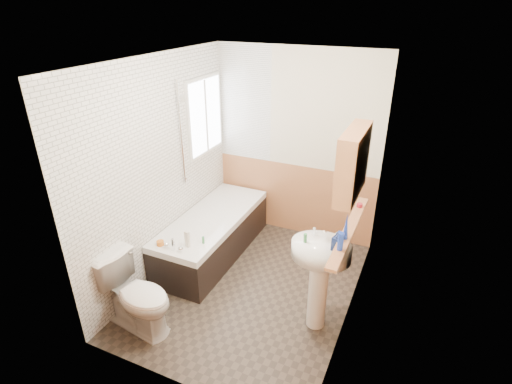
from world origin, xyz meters
TOP-DOWN VIEW (x-y plane):
  - floor at (0.00, 0.00)m, footprint 2.80×2.80m
  - ceiling at (0.00, 0.00)m, footprint 2.80×2.80m
  - wall_back at (0.00, 1.41)m, footprint 2.20×0.02m
  - wall_front at (0.00, -1.41)m, footprint 2.20×0.02m
  - wall_left at (-1.11, 0.00)m, footprint 0.02×2.80m
  - wall_right at (1.11, 0.00)m, footprint 0.02×2.80m
  - wainscot_right at (1.09, 0.00)m, footprint 0.01×2.80m
  - wainscot_front at (0.00, -1.39)m, footprint 2.20×0.01m
  - wainscot_back at (0.00, 1.39)m, footprint 2.20×0.01m
  - tile_cladding_left at (-1.09, 0.00)m, footprint 0.01×2.80m
  - tile_return_back at (-0.73, 1.39)m, footprint 0.75×0.01m
  - window at (-1.06, 0.95)m, footprint 0.03×0.79m
  - bathtub at (-0.73, 0.43)m, footprint 0.70×1.83m
  - shower_riser at (-1.04, 0.37)m, footprint 0.11×0.08m
  - toilet at (-0.76, -0.99)m, footprint 0.84×0.55m
  - sink at (0.84, -0.24)m, footprint 0.56×0.46m
  - pine_shelf at (1.04, -0.05)m, footprint 0.10×1.36m
  - medicine_cabinet at (1.01, -0.12)m, footprint 0.17×0.65m
  - foam_can at (1.04, -0.43)m, footprint 0.06×0.06m
  - green_bottle at (1.04, -0.24)m, footprint 0.07×0.07m
  - black_jar at (1.04, 0.41)m, footprint 0.08×0.08m
  - soap_bottle at (0.99, -0.29)m, footprint 0.14×0.21m
  - clear_bottle at (0.69, -0.28)m, footprint 0.04×0.04m
  - blue_gel at (-0.63, -0.27)m, footprint 0.06×0.04m
  - cream_jar at (-0.92, -0.37)m, footprint 0.09×0.09m
  - orange_bottle at (-0.51, -0.14)m, footprint 0.04×0.04m

SIDE VIEW (x-z plane):
  - floor at x=0.00m, z-range 0.00..0.00m
  - bathtub at x=-0.73m, z-range -0.06..0.63m
  - toilet at x=-0.76m, z-range 0.00..0.77m
  - wainscot_right at x=1.09m, z-range 0.00..1.00m
  - wainscot_front at x=0.00m, z-range 0.00..1.00m
  - wainscot_back at x=0.00m, z-range 0.00..1.00m
  - cream_jar at x=-0.92m, z-range 0.55..0.60m
  - orange_bottle at x=-0.51m, z-range 0.55..0.63m
  - blue_gel at x=-0.63m, z-range 0.55..0.74m
  - sink at x=0.84m, z-range 0.15..1.23m
  - clear_bottle at x=0.69m, z-range 0.97..1.06m
  - soap_bottle at x=0.99m, z-range 0.97..1.06m
  - pine_shelf at x=1.04m, z-range 1.04..1.07m
  - black_jar at x=1.04m, z-range 1.07..1.11m
  - foam_can at x=1.04m, z-range 1.07..1.24m
  - green_bottle at x=1.04m, z-range 1.07..1.32m
  - wall_back at x=0.00m, z-range 0.00..2.50m
  - wall_front at x=0.00m, z-range 0.00..2.50m
  - wall_left at x=-1.11m, z-range 0.00..2.50m
  - wall_right at x=1.11m, z-range 0.00..2.50m
  - tile_cladding_left at x=-1.09m, z-range 0.00..2.50m
  - window at x=-1.06m, z-range 1.15..2.15m
  - shower_riser at x=-1.04m, z-range 1.08..2.30m
  - medicine_cabinet at x=1.01m, z-range 1.45..2.04m
  - tile_return_back at x=-0.73m, z-range 1.00..2.50m
  - ceiling at x=0.00m, z-range 2.50..2.50m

